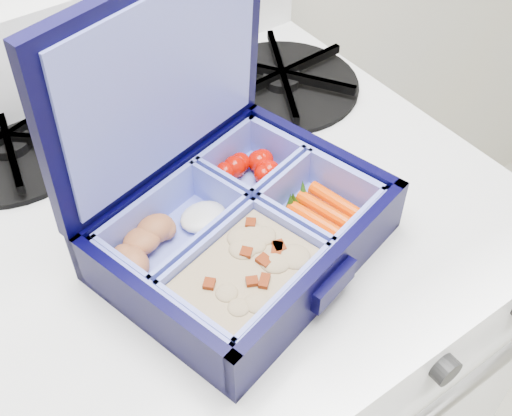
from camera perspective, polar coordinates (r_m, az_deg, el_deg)
stove at (r=1.01m, az=-2.63°, el=-15.27°), size 0.55×0.55×0.82m
bento_box at (r=0.59m, az=-1.08°, el=-2.03°), size 0.29×0.25×0.06m
burner_grate at (r=0.80m, az=2.32°, el=11.50°), size 0.20×0.20×0.03m
burner_grate_rear at (r=0.76m, az=-21.08°, el=5.36°), size 0.23×0.23×0.02m
fork at (r=0.72m, az=-5.74°, el=5.62°), size 0.11×0.18×0.01m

